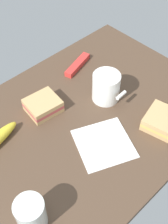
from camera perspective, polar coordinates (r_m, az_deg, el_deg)
tabletop at (r=96.34cm, az=0.00°, el=-1.56°), size 90.00×64.00×2.00cm
coffee_mug_black at (r=98.22cm, az=4.30°, el=4.87°), size 9.19×11.57×10.12cm
sandwich_main at (r=97.13cm, az=-7.91°, el=1.26°), size 11.36×10.44×4.40cm
sandwich_side at (r=95.25cm, az=14.77°, el=-1.58°), size 12.73×11.93×4.40cm
glass_of_milk at (r=75.97cm, az=-10.16°, el=-18.92°), size 7.42×7.42×9.07cm
snack_bar at (r=112.81cm, az=-1.26°, el=9.10°), size 14.07×6.49×2.00cm
paper_napkin at (r=89.50cm, az=3.86°, el=-6.12°), size 21.10×21.10×0.30cm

